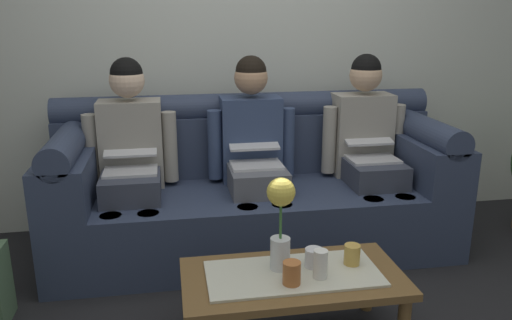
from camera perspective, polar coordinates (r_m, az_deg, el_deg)
The scene contains 11 objects.
back_wall_patterned at distance 3.62m, azimuth -1.75°, elevation 15.75°, with size 6.00×0.12×2.90m, color silver.
couch at distance 3.29m, azimuth -0.28°, elevation -3.54°, with size 2.48×0.88×0.96m.
person_left at distance 3.16m, azimuth -13.80°, elevation 0.72°, with size 0.56×0.67×1.22m.
person_middle at distance 3.20m, azimuth -0.27°, elevation 1.36°, with size 0.56×0.67×1.22m.
person_right at distance 3.40m, azimuth 12.32°, elevation 1.88°, with size 0.56×0.67×1.22m.
coffee_table at distance 2.37m, azimuth 4.14°, elevation -13.54°, with size 0.99×0.51×0.36m.
flower_vase at distance 2.26m, azimuth 2.77°, elevation -6.22°, with size 0.13×0.13×0.43m.
cup_near_left at distance 2.42m, azimuth 10.66°, elevation -10.32°, with size 0.07×0.07×0.09m, color gold.
cup_near_right at distance 2.23m, azimuth 4.00°, elevation -12.46°, with size 0.08×0.08×0.10m, color #B26633.
cup_far_center at distance 2.38m, azimuth 6.48°, elevation -10.77°, with size 0.08×0.08×0.09m, color silver.
cup_far_left at distance 2.28m, azimuth 7.20°, elevation -11.44°, with size 0.06×0.06×0.13m, color white.
Camera 1 is at (-0.51, -1.88, 1.47)m, focal length 35.86 mm.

